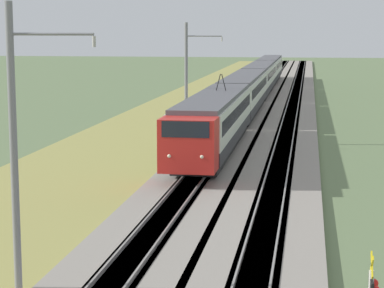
# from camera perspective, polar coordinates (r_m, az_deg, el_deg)

# --- Properties ---
(ballast_main) EXTENTS (240.00, 4.40, 0.30)m
(ballast_main) POSITION_cam_1_polar(r_m,az_deg,el_deg) (64.98, 3.87, 1.99)
(ballast_main) COLOR gray
(ballast_main) RESTS_ON ground
(ballast_adjacent) EXTENTS (240.00, 4.40, 0.30)m
(ballast_adjacent) POSITION_cam_1_polar(r_m,az_deg,el_deg) (64.75, 7.49, 1.91)
(ballast_adjacent) COLOR gray
(ballast_adjacent) RESTS_ON ground
(track_main) EXTENTS (240.00, 1.57, 0.45)m
(track_main) POSITION_cam_1_polar(r_m,az_deg,el_deg) (64.98, 3.87, 2.00)
(track_main) COLOR #4C4238
(track_main) RESTS_ON ground
(track_adjacent) EXTENTS (240.00, 1.57, 0.45)m
(track_adjacent) POSITION_cam_1_polar(r_m,az_deg,el_deg) (64.75, 7.49, 1.92)
(track_adjacent) COLOR #4C4238
(track_adjacent) RESTS_ON ground
(grass_verge) EXTENTS (240.00, 10.06, 0.12)m
(grass_verge) POSITION_cam_1_polar(r_m,az_deg,el_deg) (65.83, -1.59, 2.02)
(grass_verge) COLOR #99934C
(grass_verge) RESTS_ON ground
(passenger_train) EXTENTS (85.13, 2.84, 4.90)m
(passenger_train) POSITION_cam_1_polar(r_m,az_deg,el_deg) (77.08, 4.70, 4.62)
(passenger_train) COLOR red
(passenger_train) RESTS_ON ground
(catenary_mast_near) EXTENTS (0.22, 2.56, 8.49)m
(catenary_mast_near) POSITION_cam_1_polar(r_m,az_deg,el_deg) (21.60, -13.29, -0.38)
(catenary_mast_near) COLOR slate
(catenary_mast_near) RESTS_ON ground
(catenary_mast_mid) EXTENTS (0.22, 2.56, 8.20)m
(catenary_mast_mid) POSITION_cam_1_polar(r_m,az_deg,el_deg) (50.54, -0.38, 4.76)
(catenary_mast_mid) COLOR slate
(catenary_mast_mid) RESTS_ON ground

